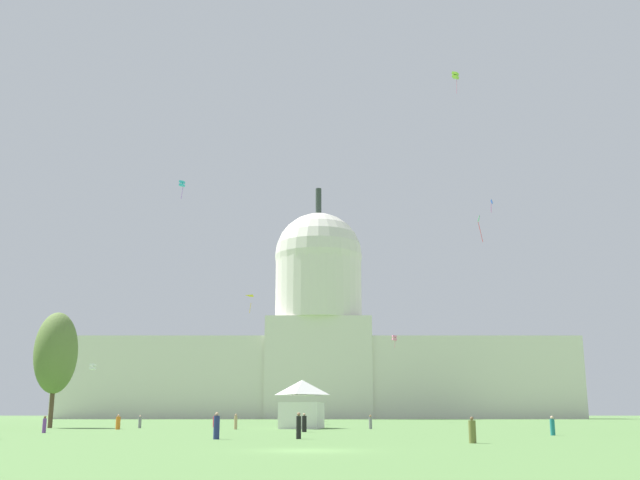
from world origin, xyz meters
The scene contains 24 objects.
ground_plane centered at (0.00, 0.00, 0.00)m, with size 800.00×800.00×0.00m, color #567F42.
capitol_building centered at (0.10, 182.61, 20.39)m, with size 149.36×26.43×69.49m.
event_tent centered at (-1.50, 50.16, 2.68)m, with size 5.44×7.58×5.45m.
tree_west_far centered at (-31.17, 52.61, 8.74)m, with size 7.31×7.70×13.62m.
person_teal_front_left centered at (19.08, 23.89, 0.69)m, with size 0.48×0.48×1.51m.
person_tan_near_tree_west centered at (-8.52, 45.18, 0.76)m, with size 0.43×0.43×1.64m.
person_purple_front_right centered at (-24.02, 31.12, 0.69)m, with size 0.47×0.47×1.49m.
person_olive_lawn_far_right centered at (9.62, 8.63, 0.69)m, with size 0.48×0.48×1.53m.
person_grey_edge_east centered at (6.15, 47.31, 0.71)m, with size 0.42×0.42×1.53m.
person_navy_edge_west centered at (-6.48, 15.16, 0.82)m, with size 0.49×0.49×1.79m.
person_orange_lawn_far_left centered at (0.66, 58.87, 0.73)m, with size 0.61×0.61×1.62m.
person_black_front_center centered at (-0.91, 34.28, 0.78)m, with size 0.62×0.62×1.71m.
person_grey_back_left centered at (-20.40, 51.68, 0.67)m, with size 0.46×0.46×1.47m.
person_red_aisle_center centered at (-12.55, 57.94, 0.68)m, with size 0.63×0.63×1.53m.
person_orange_back_center centered at (-21.10, 44.79, 0.70)m, with size 0.54×0.54×1.57m.
person_black_near_tent centered at (-0.91, 15.80, 0.84)m, with size 0.47×0.47×1.78m.
kite_magenta_low centered at (-32.80, 52.03, 9.87)m, with size 0.38×1.13×1.00m.
kite_white_low centered at (-35.52, 81.88, 8.86)m, with size 0.97×0.99×0.94m.
kite_blue_high centered at (35.80, 108.90, 43.69)m, with size 0.42×0.96×2.72m.
kite_gold_mid centered at (-10.44, 83.10, 20.17)m, with size 1.58×1.89×2.80m.
kite_green_mid centered at (24.66, 71.24, 29.78)m, with size 0.60×0.84×4.15m.
kite_pink_low centered at (15.09, 107.71, 15.93)m, with size 0.97×0.93×2.45m.
kite_cyan_high centered at (-32.15, 130.33, 54.57)m, with size 1.42×1.37×4.56m.
kite_lime_high centered at (24.31, 82.58, 59.31)m, with size 1.38×1.35×4.05m.
Camera 1 is at (0.57, -36.60, 1.78)m, focal length 41.42 mm.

